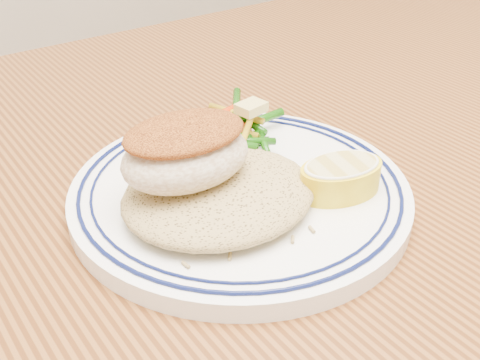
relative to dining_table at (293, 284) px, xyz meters
name	(u,v)px	position (x,y,z in m)	size (l,w,h in m)	color
dining_table	(293,284)	(0.00, 0.00, 0.00)	(1.50, 0.90, 0.75)	#512910
plate	(240,192)	(-0.05, 0.02, 0.11)	(0.26, 0.26, 0.02)	white
rice_pilaf	(219,190)	(-0.07, 0.00, 0.13)	(0.14, 0.13, 0.03)	#9B834D
fish_fillet	(185,151)	(-0.09, 0.02, 0.16)	(0.10, 0.07, 0.05)	beige
vegetable_pile	(232,132)	(-0.01, 0.07, 0.12)	(0.10, 0.10, 0.03)	#144B09
butter_pat	(251,108)	(0.00, 0.07, 0.14)	(0.02, 0.02, 0.01)	#D7C369
lemon_wedge	(341,176)	(0.01, -0.03, 0.13)	(0.07, 0.07, 0.03)	yellow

